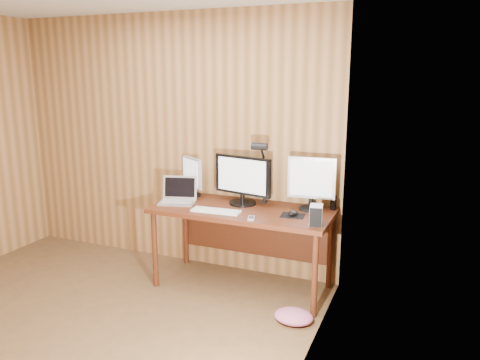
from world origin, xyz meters
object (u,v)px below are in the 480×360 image
Objects in this scene: laptop at (178,196)px; phone at (251,218)px; keyboard at (216,211)px; hard_drive at (316,215)px; speaker at (333,202)px; monitor_left at (192,176)px; desk at (245,219)px; monitor_center at (243,179)px; mouse at (293,213)px; monitor_right at (311,182)px; desk_lamp at (262,164)px.

laptop is 0.85m from phone.
hard_drive is (0.88, -0.01, 0.07)m from keyboard.
phone is at bearing -137.33° from speaker.
laptop reaches higher than hard_drive.
monitor_left is 2.40× the size of hard_drive.
desk is 0.80m from speaker.
monitor_center reaches higher than mouse.
desk is at bearing -174.04° from monitor_right.
speaker is at bearing 74.61° from hard_drive.
desk is 4.19× the size of monitor_left.
desk is 13.48× the size of mouse.
desk is at bearing 148.89° from hard_drive.
speaker is at bearing 28.42° from mouse.
desk is 0.51m from mouse.
monitor_center is at bearing 104.59° from phone.
desk is 3.42× the size of monitor_right.
desk_lamp is (0.75, 0.20, 0.33)m from laptop.
mouse is (-0.10, -0.23, -0.23)m from monitor_right.
monitor_center is 0.63m from monitor_right.
desk_lamp reaches higher than speaker.
hard_drive is at bearing -4.35° from keyboard.
laptop is at bearing 162.25° from hard_drive.
mouse is 0.92× the size of speaker.
monitor_right reaches higher than hard_drive.
keyboard is at bearing -35.06° from laptop.
desk is at bearing -128.60° from desk_lamp.
monitor_left is 1.37m from speaker.
hard_drive is at bearing 16.81° from monitor_left.
mouse is at bearing -13.38° from desk.
phone is 0.78m from speaker.
monitor_left is 0.76m from desk_lamp.
desk is at bearing 53.23° from keyboard.
monitor_right reaches higher than monitor_center.
desk_lamp is at bearing 23.77° from monitor_center.
monitor_left is at bearing 152.26° from hard_drive.
monitor_center reaches higher than monitor_left.
desk_lamp is at bearing 30.73° from monitor_left.
monitor_center is at bearing 141.16° from mouse.
desk_lamp is (-0.36, 0.21, 0.36)m from mouse.
laptop is 3.23× the size of phone.
hard_drive is at bearing -12.73° from monitor_center.
mouse reaches higher than phone.
speaker reaches higher than phone.
speaker is at bearing 20.54° from desk_lamp.
hard_drive reaches higher than keyboard.
speaker is at bearing -3.57° from laptop.
phone is (0.23, -0.38, -0.23)m from monitor_center.
mouse is at bearing 135.95° from hard_drive.
desk_lamp is at bearing 40.02° from desk.
monitor_center is 3.59× the size of hard_drive.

